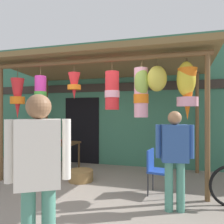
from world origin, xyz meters
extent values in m
plane|color=gray|center=(0.00, 0.00, 0.00)|extent=(30.00, 30.00, 0.00)
cube|color=#387056|center=(0.00, 2.43, 1.85)|extent=(12.80, 0.25, 3.69)
cube|color=#2D2823|center=(0.00, 2.29, 2.29)|extent=(11.52, 0.04, 0.24)
cube|color=black|center=(-1.00, 2.30, 1.00)|extent=(1.10, 0.03, 2.00)
cylinder|color=brown|center=(-2.09, 0.19, 1.30)|extent=(0.09, 0.09, 2.60)
cylinder|color=brown|center=(2.30, 0.19, 1.30)|extent=(0.09, 0.09, 2.60)
cylinder|color=brown|center=(-2.09, 2.05, 1.30)|extent=(0.09, 0.09, 2.60)
cylinder|color=brown|center=(2.30, 2.05, 1.30)|extent=(0.09, 0.09, 2.60)
cylinder|color=brown|center=(0.11, 0.19, 2.60)|extent=(4.59, 0.10, 0.10)
cylinder|color=brown|center=(0.11, 2.05, 2.75)|extent=(4.59, 0.10, 0.10)
cube|color=olive|center=(0.11, 1.12, 2.72)|extent=(4.89, 2.37, 0.29)
cylinder|color=brown|center=(-1.67, 0.23, 2.43)|extent=(0.01, 0.01, 0.23)
cone|color=red|center=(-1.67, 0.23, 1.87)|extent=(0.29, 0.29, 0.90)
cylinder|color=orange|center=(-1.67, 0.23, 1.82)|extent=(0.32, 0.32, 0.16)
cylinder|color=brown|center=(-1.07, 0.21, 2.44)|extent=(0.01, 0.01, 0.20)
cylinder|color=#D13399|center=(-1.07, 0.21, 1.95)|extent=(0.24, 0.24, 0.79)
cylinder|color=green|center=(-1.07, 0.21, 1.94)|extent=(0.26, 0.26, 0.14)
cylinder|color=brown|center=(-0.29, 0.28, 2.47)|extent=(0.01, 0.01, 0.16)
cone|color=red|center=(-0.29, 0.28, 2.11)|extent=(0.26, 0.26, 0.55)
cylinder|color=orange|center=(-0.29, 0.28, 2.08)|extent=(0.28, 0.28, 0.10)
cylinder|color=brown|center=(0.55, 0.23, 2.45)|extent=(0.01, 0.01, 0.18)
cylinder|color=red|center=(0.55, 0.23, 1.98)|extent=(0.28, 0.28, 0.76)
cylinder|color=pink|center=(0.55, 0.23, 1.91)|extent=(0.30, 0.30, 0.14)
cylinder|color=brown|center=(1.12, 0.28, 2.48)|extent=(0.01, 0.01, 0.14)
cylinder|color=pink|center=(1.12, 0.28, 1.93)|extent=(0.27, 0.27, 0.95)
cylinder|color=orange|center=(1.12, 0.28, 1.82)|extent=(0.29, 0.29, 0.17)
cylinder|color=brown|center=(1.97, 0.27, 2.45)|extent=(0.01, 0.01, 0.19)
cone|color=orange|center=(1.97, 0.27, 1.89)|extent=(0.35, 0.35, 0.94)
cylinder|color=pink|center=(1.97, 0.27, 1.75)|extent=(0.38, 0.38, 0.17)
cylinder|color=#4C3D23|center=(1.95, 0.26, 2.51)|extent=(0.02, 0.02, 0.06)
ellipsoid|color=yellow|center=(1.95, 0.26, 2.16)|extent=(0.34, 0.29, 0.64)
cylinder|color=#4C3D23|center=(1.43, 0.22, 2.49)|extent=(0.02, 0.02, 0.12)
ellipsoid|color=gold|center=(1.43, 0.22, 2.18)|extent=(0.37, 0.31, 0.48)
cylinder|color=#4C3D23|center=(1.14, 0.23, 2.49)|extent=(0.02, 0.02, 0.11)
ellipsoid|color=#89A842|center=(1.14, 0.23, 2.13)|extent=(0.28, 0.23, 0.61)
cube|color=brown|center=(-1.48, 1.31, 0.73)|extent=(1.44, 0.78, 0.04)
cylinder|color=brown|center=(-2.15, 0.97, 0.35)|extent=(0.05, 0.05, 0.71)
cylinder|color=brown|center=(-0.81, 0.97, 0.35)|extent=(0.05, 0.05, 0.71)
cylinder|color=brown|center=(-2.15, 1.65, 0.35)|extent=(0.05, 0.05, 0.71)
cylinder|color=brown|center=(-0.81, 1.65, 0.35)|extent=(0.05, 0.05, 0.71)
ellipsoid|color=red|center=(-1.51, 1.26, 0.81)|extent=(0.73, 0.51, 0.12)
ellipsoid|color=orange|center=(-1.40, 1.21, 0.81)|extent=(0.33, 0.25, 0.08)
cube|color=#2347A8|center=(1.48, 0.27, 0.44)|extent=(0.46, 0.46, 0.04)
cube|color=#2347A8|center=(1.30, 0.30, 0.64)|extent=(0.10, 0.40, 0.40)
cylinder|color=#333338|center=(1.63, 0.07, 0.22)|extent=(0.03, 0.03, 0.44)
cylinder|color=#333338|center=(1.68, 0.42, 0.22)|extent=(0.03, 0.03, 0.44)
cylinder|color=#333338|center=(1.27, 0.12, 0.22)|extent=(0.03, 0.03, 0.44)
cylinder|color=#333338|center=(1.33, 0.48, 0.22)|extent=(0.03, 0.03, 0.44)
cylinder|color=olive|center=(-0.30, 0.63, 0.12)|extent=(0.56, 0.56, 0.24)
cylinder|color=#4C8E7A|center=(1.66, -0.40, 0.39)|extent=(0.13, 0.13, 0.78)
cylinder|color=#4C8E7A|center=(1.84, -0.37, 0.39)|extent=(0.13, 0.13, 0.78)
cube|color=#2D5193|center=(1.75, -0.39, 1.07)|extent=(0.43, 0.29, 0.58)
cylinder|color=#2D5193|center=(1.50, -0.43, 1.10)|extent=(0.08, 0.08, 0.52)
cylinder|color=#2D5193|center=(2.00, -0.34, 1.10)|extent=(0.08, 0.08, 0.52)
sphere|color=#9E704C|center=(1.75, -0.39, 1.47)|extent=(0.21, 0.21, 0.21)
cube|color=silver|center=(0.53, -2.20, 1.17)|extent=(0.46, 0.39, 0.64)
cylinder|color=silver|center=(0.31, -2.33, 1.20)|extent=(0.08, 0.08, 0.57)
cylinder|color=silver|center=(0.75, -2.07, 1.20)|extent=(0.08, 0.08, 0.57)
sphere|color=#896042|center=(0.53, -2.20, 1.61)|extent=(0.23, 0.23, 0.23)
camera|label=1|loc=(1.76, -4.00, 1.56)|focal=35.58mm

